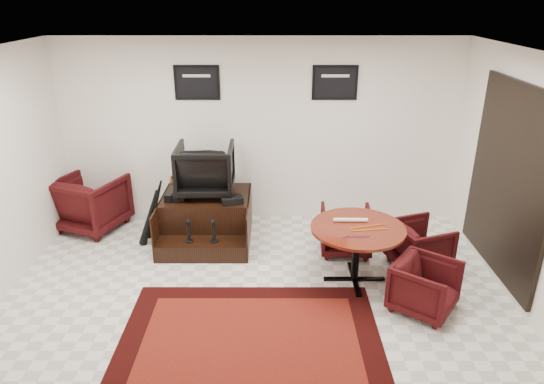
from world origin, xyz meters
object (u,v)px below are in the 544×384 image
Objects in this scene: armchair_side at (91,200)px; table_chair_corner at (425,284)px; table_chair_back at (346,228)px; table_chair_window at (420,243)px; shine_podium at (207,219)px; meeting_table at (357,234)px; shine_chair at (205,167)px.

armchair_side is 1.37× the size of table_chair_corner.
table_chair_back is at bearing -169.61° from armchair_side.
armchair_side reaches higher than table_chair_window.
table_chair_back reaches higher than shine_podium.
armchair_side is 0.80× the size of meeting_table.
shine_chair is 0.90× the size of armchair_side.
table_chair_window is 0.99m from table_chair_corner.
table_chair_back reaches higher than table_chair_window.
shine_podium is at bearing 89.12° from shine_chair.
shine_podium is 1.96× the size of table_chair_corner.
shine_podium is at bearing -169.37° from armchair_side.
shine_chair is 1.18× the size of table_chair_back.
meeting_table is at bearing 179.83° from armchair_side.
shine_podium is 1.14× the size of meeting_table.
shine_podium is 2.01m from table_chair_back.
shine_podium is 1.82m from armchair_side.
shine_podium is 1.88× the size of table_chair_back.
shine_chair is at bearing 90.00° from shine_podium.
armchair_side reaches higher than meeting_table.
shine_podium is 0.77m from shine_chair.
table_chair_corner is (0.68, -0.61, -0.32)m from meeting_table.
table_chair_back is (3.76, -0.72, -0.11)m from armchair_side.
meeting_table is at bearing 94.64° from table_chair_back.
shine_chair is at bearing -11.66° from table_chair_back.
armchair_side is at bearing 169.39° from shine_podium.
table_chair_corner is (-0.21, -0.97, -0.01)m from table_chair_window.
shine_chair is 2.16m from table_chair_back.
table_chair_back is (1.97, -0.39, 0.05)m from shine_podium.
shine_chair is (0.00, 0.14, 0.76)m from shine_podium.
armchair_side is (-1.79, 0.20, -0.60)m from shine_chair.
meeting_table is at bearing 146.30° from shine_chair.
armchair_side is at bearing -7.20° from shine_chair.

